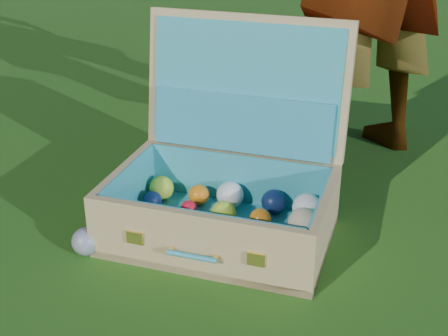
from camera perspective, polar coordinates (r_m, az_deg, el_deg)
The scene contains 3 objects.
ground at distance 1.56m, azimuth 1.25°, elevation -9.97°, with size 60.00×60.00×0.00m, color #215114.
stray_ball at distance 1.67m, azimuth -12.50°, elevation -6.57°, with size 0.07×0.07×0.07m, color #3C689E.
suitcase at distance 1.71m, azimuth 0.56°, elevation -0.53°, with size 0.66×0.58×0.56m.
Camera 1 is at (0.15, -1.26, 0.91)m, focal length 50.00 mm.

